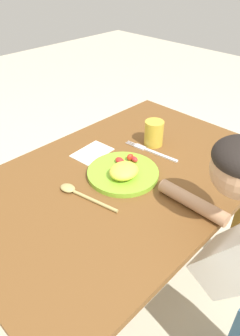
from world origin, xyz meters
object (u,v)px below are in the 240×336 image
(plate, at_px, (124,172))
(fork, at_px, (151,151))
(spoon, at_px, (77,192))
(drinking_cup, at_px, (154,133))

(plate, relative_size, fork, 1.07)
(spoon, bearing_deg, drinking_cup, -97.97)
(plate, height_order, spoon, plate)
(fork, distance_m, drinking_cup, 0.08)
(plate, xyz_separation_m, spoon, (-0.18, 0.04, -0.01))
(plate, height_order, fork, plate)
(spoon, height_order, drinking_cup, drinking_cup)
(fork, distance_m, spoon, 0.37)
(plate, bearing_deg, spoon, 167.55)
(fork, height_order, spoon, spoon)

